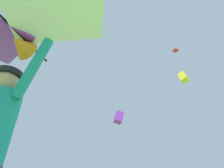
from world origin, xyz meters
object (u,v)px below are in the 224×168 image
distant_kite_red_mid_right (175,50)px  distant_kite_yellow_low_left (183,77)px  distant_kite_purple_mid_left (119,117)px  held_stunt_kite (19,28)px

distant_kite_red_mid_right → distant_kite_yellow_low_left: (0.21, -6.58, -9.59)m
distant_kite_red_mid_right → distant_kite_yellow_low_left: bearing=-88.2°
distant_kite_yellow_low_left → distant_kite_purple_mid_left: bearing=179.0°
distant_kite_red_mid_right → distant_kite_purple_mid_left: size_ratio=0.56×
held_stunt_kite → distant_kite_purple_mid_left: (-6.42, 16.80, 6.55)m
held_stunt_kite → distant_kite_purple_mid_left: 19.14m
distant_kite_yellow_low_left → distant_kite_purple_mid_left: distant_kite_yellow_low_left is taller
distant_kite_red_mid_right → distant_kite_yellow_low_left: size_ratio=0.65×
held_stunt_kite → distant_kite_yellow_low_left: (1.22, 16.66, 9.60)m
held_stunt_kite → distant_kite_red_mid_right: 30.16m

